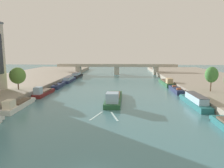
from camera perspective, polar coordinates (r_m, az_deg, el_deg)
The scene contains 14 objects.
quay_left at distance 86.21m, azimuth -27.63°, elevation -0.17°, with size 36.00×170.00×1.76m, color gray.
barge_midriver at distance 53.51m, azimuth 0.47°, elevation -3.91°, with size 4.22×18.72×3.39m.
wake_behind_barge at distance 42.04m, azimuth -1.85°, elevation -8.78°, with size 5.60×5.94×0.03m.
moored_boat_left_upstream at distance 51.92m, azimuth -24.38°, elevation -5.21°, with size 2.82×13.88×2.85m.
moored_boat_left_gap_after at distance 64.97m, azimuth -18.43°, elevation -2.20°, with size 2.77×12.41×3.03m.
moored_boat_left_end at distance 78.61m, azimuth -14.45°, elevation -0.36°, with size 2.58×12.31×2.39m.
moored_boat_left_downstream at distance 92.77m, azimuth -11.69°, elevation 1.27°, with size 3.22×16.19×2.38m.
moored_boat_left_midway at distance 108.19m, azimuth -9.60°, elevation 2.38°, with size 3.28×14.00×2.48m.
moored_boat_right_far at distance 53.56m, azimuth 21.85°, elevation -4.30°, with size 2.93×16.05×2.82m.
moored_boat_right_second at distance 70.28m, azimuth 17.13°, elevation -1.50°, with size 2.27×12.70×2.44m.
moored_boat_right_lone at distance 84.23m, azimuth 14.68°, elevation 0.43°, with size 3.07×16.50×3.20m.
tree_left_nearest at distance 67.06m, azimuth -24.54°, elevation 2.11°, with size 4.62×4.62×6.56m.
tree_right_distant at distance 64.25m, azimuth 25.71°, elevation 2.33°, with size 3.54×3.54×6.97m.
bridge_far at distance 120.53m, azimuth 1.31°, elevation 4.49°, with size 68.85×4.40×6.01m.
Camera 1 is at (3.28, -18.38, 12.59)m, focal length 33.23 mm.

